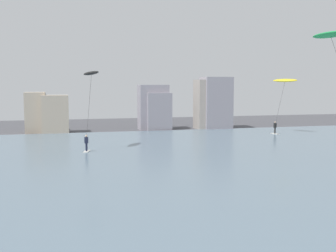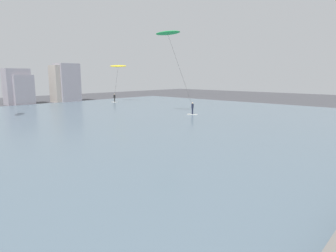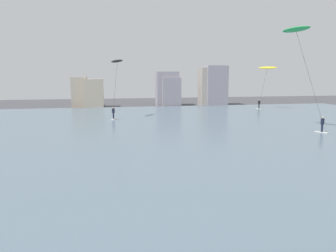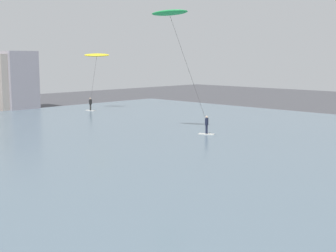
% 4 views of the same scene
% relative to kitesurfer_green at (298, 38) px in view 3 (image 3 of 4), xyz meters
% --- Properties ---
extents(water_bay, '(84.00, 52.00, 0.10)m').
position_rel_kitesurfer_green_xyz_m(water_bay, '(-18.08, 1.95, -9.76)').
color(water_bay, slate).
rests_on(water_bay, ground).
extents(far_shore_buildings, '(29.28, 5.34, 7.68)m').
position_rel_kitesurfer_green_xyz_m(far_shore_buildings, '(-7.45, 29.82, -6.54)').
color(far_shore_buildings, '#B7A893').
rests_on(far_shore_buildings, ground).
extents(kitesurfer_green, '(3.56, 5.18, 10.96)m').
position_rel_kitesurfer_green_xyz_m(kitesurfer_green, '(0.00, 0.00, 0.00)').
color(kitesurfer_green, silver).
rests_on(kitesurfer_green, water_bay).
extents(kitesurfer_yellow, '(3.43, 3.22, 7.34)m').
position_rel_kitesurfer_green_xyz_m(kitesurfer_yellow, '(7.36, 20.72, -3.24)').
color(kitesurfer_yellow, silver).
rests_on(kitesurfer_yellow, water_bay).
extents(kitesurfer_black, '(2.33, 4.01, 8.07)m').
position_rel_kitesurfer_green_xyz_m(kitesurfer_black, '(-18.46, 13.05, -2.74)').
color(kitesurfer_black, silver).
rests_on(kitesurfer_black, water_bay).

